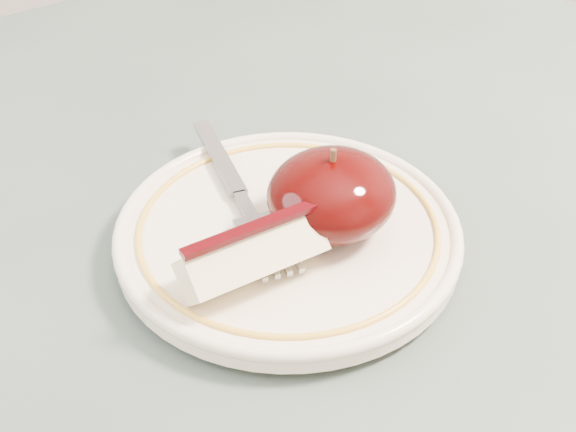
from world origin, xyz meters
TOP-DOWN VIEW (x-y plane):
  - table at (0.00, 0.00)m, footprint 0.90×0.90m
  - plate at (-0.02, -0.01)m, footprint 0.23×0.23m
  - apple_half at (0.00, -0.03)m, footprint 0.08×0.08m
  - apple_wedge at (-0.07, -0.04)m, footprint 0.09×0.04m
  - fork at (-0.03, 0.03)m, footprint 0.06×0.18m

SIDE VIEW (x-z plane):
  - table at x=0.00m, z-range 0.29..1.04m
  - plate at x=-0.02m, z-range 0.75..0.77m
  - fork at x=-0.03m, z-range 0.77..0.78m
  - apple_wedge at x=-0.07m, z-range 0.77..0.81m
  - apple_half at x=0.00m, z-range 0.76..0.82m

